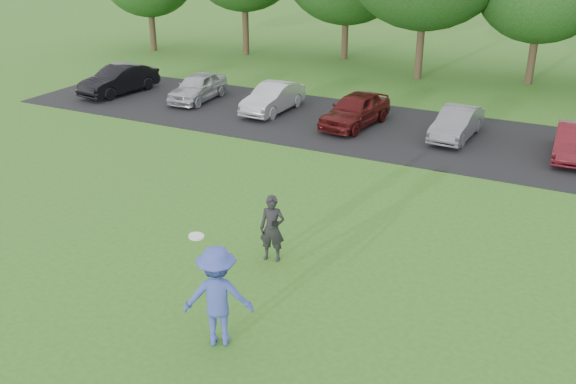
{
  "coord_description": "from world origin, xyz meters",
  "views": [
    {
      "loc": [
        6.28,
        -8.99,
        7.33
      ],
      "look_at": [
        0.0,
        3.5,
        1.3
      ],
      "focal_mm": 40.0,
      "sensor_mm": 36.0,
      "label": 1
    }
  ],
  "objects": [
    {
      "name": "ground",
      "position": [
        0.0,
        0.0,
        0.0
      ],
      "size": [
        100.0,
        100.0,
        0.0
      ],
      "primitive_type": "plane",
      "color": "#356A1E",
      "rests_on": "ground"
    },
    {
      "name": "parking_lot",
      "position": [
        0.0,
        13.0,
        0.01
      ],
      "size": [
        32.0,
        6.5,
        0.03
      ],
      "primitive_type": "cube",
      "color": "black",
      "rests_on": "ground"
    },
    {
      "name": "frisbee_player",
      "position": [
        0.68,
        -0.7,
        0.99
      ],
      "size": [
        1.47,
        1.23,
        2.29
      ],
      "color": "#3D4DAE",
      "rests_on": "ground"
    },
    {
      "name": "camera_bystander",
      "position": [
        0.09,
        2.51,
        0.8
      ],
      "size": [
        0.66,
        0.51,
        1.59
      ],
      "color": "black",
      "rests_on": "ground"
    },
    {
      "name": "parked_cars",
      "position": [
        0.38,
        13.01,
        0.62
      ],
      "size": [
        27.85,
        4.39,
        1.24
      ],
      "color": "black",
      "rests_on": "parking_lot"
    }
  ]
}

